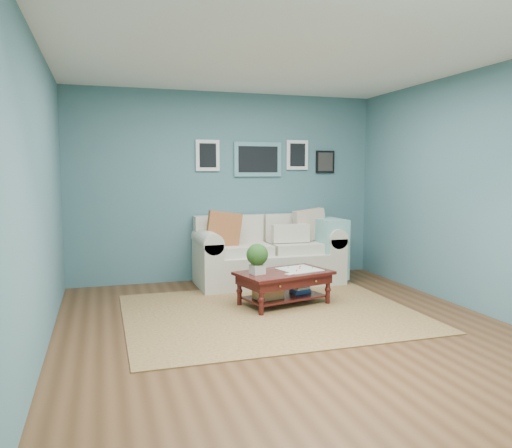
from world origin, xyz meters
name	(u,v)px	position (x,y,z in m)	size (l,w,h in m)	color
room_shell	(288,193)	(0.01, 0.06, 1.36)	(5.00, 5.02, 2.70)	brown
area_rug	(270,313)	(0.01, 0.57, 0.01)	(3.16, 2.53, 0.01)	brown
loveseat	(273,253)	(0.56, 2.03, 0.43)	(2.06, 0.93, 1.06)	beige
coffee_table	(280,278)	(0.22, 0.84, 0.33)	(1.19, 0.87, 0.75)	black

